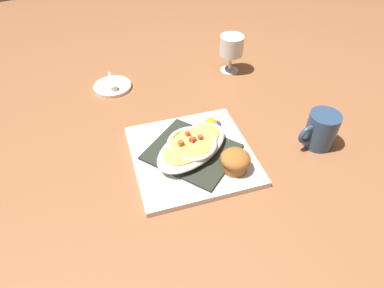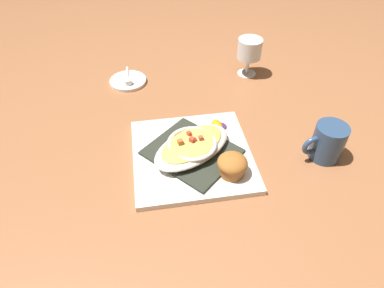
{
  "view_description": "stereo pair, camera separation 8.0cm",
  "coord_description": "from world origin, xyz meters",
  "px_view_note": "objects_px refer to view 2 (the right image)",
  "views": [
    {
      "loc": [
        -0.25,
        -0.53,
        0.59
      ],
      "look_at": [
        0.0,
        0.0,
        0.04
      ],
      "focal_mm": 31.42,
      "sensor_mm": 36.0,
      "label": 1
    },
    {
      "loc": [
        -0.17,
        -0.55,
        0.59
      ],
      "look_at": [
        0.0,
        0.0,
        0.04
      ],
      "focal_mm": 31.42,
      "sensor_mm": 36.0,
      "label": 2
    }
  ],
  "objects_px": {
    "square_plate": "(192,155)",
    "spoon": "(128,77)",
    "coffee_mug": "(327,144)",
    "creamer_saucer": "(128,81)",
    "orange_garnish": "(217,126)",
    "stemmed_glass": "(249,51)",
    "gratin_dish": "(192,145)",
    "creamer_cup_0": "(128,82)",
    "muffin": "(232,165)"
  },
  "relations": [
    {
      "from": "square_plate",
      "to": "spoon",
      "type": "height_order",
      "value": "spoon"
    },
    {
      "from": "coffee_mug",
      "to": "spoon",
      "type": "xyz_separation_m",
      "value": [
        -0.4,
        0.48,
        -0.03
      ]
    },
    {
      "from": "coffee_mug",
      "to": "creamer_saucer",
      "type": "xyz_separation_m",
      "value": [
        -0.41,
        0.47,
        -0.04
      ]
    },
    {
      "from": "orange_garnish",
      "to": "stemmed_glass",
      "type": "distance_m",
      "value": 0.32
    },
    {
      "from": "gratin_dish",
      "to": "spoon",
      "type": "distance_m",
      "value": 0.4
    },
    {
      "from": "gratin_dish",
      "to": "creamer_cup_0",
      "type": "relative_size",
      "value": 9.94
    },
    {
      "from": "orange_garnish",
      "to": "spoon",
      "type": "distance_m",
      "value": 0.37
    },
    {
      "from": "square_plate",
      "to": "stemmed_glass",
      "type": "height_order",
      "value": "stemmed_glass"
    },
    {
      "from": "stemmed_glass",
      "to": "coffee_mug",
      "type": "bearing_deg",
      "value": -86.77
    },
    {
      "from": "muffin",
      "to": "creamer_saucer",
      "type": "distance_m",
      "value": 0.5
    },
    {
      "from": "gratin_dish",
      "to": "orange_garnish",
      "type": "bearing_deg",
      "value": 37.12
    },
    {
      "from": "square_plate",
      "to": "coffee_mug",
      "type": "distance_m",
      "value": 0.32
    },
    {
      "from": "square_plate",
      "to": "creamer_cup_0",
      "type": "distance_m",
      "value": 0.37
    },
    {
      "from": "muffin",
      "to": "spoon",
      "type": "xyz_separation_m",
      "value": [
        -0.16,
        0.48,
        -0.03
      ]
    },
    {
      "from": "gratin_dish",
      "to": "coffee_mug",
      "type": "height_order",
      "value": "coffee_mug"
    },
    {
      "from": "creamer_cup_0",
      "to": "square_plate",
      "type": "bearing_deg",
      "value": -74.43
    },
    {
      "from": "square_plate",
      "to": "orange_garnish",
      "type": "xyz_separation_m",
      "value": [
        0.09,
        0.07,
        0.02
      ]
    },
    {
      "from": "square_plate",
      "to": "coffee_mug",
      "type": "height_order",
      "value": "coffee_mug"
    },
    {
      "from": "creamer_saucer",
      "to": "spoon",
      "type": "bearing_deg",
      "value": 82.97
    },
    {
      "from": "muffin",
      "to": "creamer_saucer",
      "type": "relative_size",
      "value": 0.59
    },
    {
      "from": "creamer_saucer",
      "to": "coffee_mug",
      "type": "bearing_deg",
      "value": -49.32
    },
    {
      "from": "muffin",
      "to": "stemmed_glass",
      "type": "height_order",
      "value": "stemmed_glass"
    },
    {
      "from": "orange_garnish",
      "to": "coffee_mug",
      "type": "relative_size",
      "value": 0.48
    },
    {
      "from": "square_plate",
      "to": "stemmed_glass",
      "type": "distance_m",
      "value": 0.43
    },
    {
      "from": "muffin",
      "to": "coffee_mug",
      "type": "distance_m",
      "value": 0.24
    },
    {
      "from": "spoon",
      "to": "creamer_saucer",
      "type": "bearing_deg",
      "value": -97.03
    },
    {
      "from": "square_plate",
      "to": "orange_garnish",
      "type": "relative_size",
      "value": 5.43
    },
    {
      "from": "muffin",
      "to": "creamer_cup_0",
      "type": "relative_size",
      "value": 2.85
    },
    {
      "from": "square_plate",
      "to": "coffee_mug",
      "type": "bearing_deg",
      "value": -16.44
    },
    {
      "from": "gratin_dish",
      "to": "creamer_saucer",
      "type": "relative_size",
      "value": 2.06
    },
    {
      "from": "orange_garnish",
      "to": "coffee_mug",
      "type": "distance_m",
      "value": 0.27
    },
    {
      "from": "muffin",
      "to": "orange_garnish",
      "type": "distance_m",
      "value": 0.16
    },
    {
      "from": "square_plate",
      "to": "spoon",
      "type": "relative_size",
      "value": 3.22
    },
    {
      "from": "stemmed_glass",
      "to": "creamer_saucer",
      "type": "height_order",
      "value": "stemmed_glass"
    },
    {
      "from": "gratin_dish",
      "to": "stemmed_glass",
      "type": "bearing_deg",
      "value": 47.83
    },
    {
      "from": "muffin",
      "to": "spoon",
      "type": "bearing_deg",
      "value": 108.76
    },
    {
      "from": "coffee_mug",
      "to": "gratin_dish",
      "type": "bearing_deg",
      "value": 163.56
    },
    {
      "from": "creamer_saucer",
      "to": "creamer_cup_0",
      "type": "height_order",
      "value": "creamer_cup_0"
    },
    {
      "from": "coffee_mug",
      "to": "spoon",
      "type": "relative_size",
      "value": 1.23
    },
    {
      "from": "muffin",
      "to": "coffee_mug",
      "type": "height_order",
      "value": "coffee_mug"
    },
    {
      "from": "orange_garnish",
      "to": "gratin_dish",
      "type": "bearing_deg",
      "value": -142.88
    },
    {
      "from": "coffee_mug",
      "to": "creamer_cup_0",
      "type": "distance_m",
      "value": 0.6
    },
    {
      "from": "stemmed_glass",
      "to": "creamer_saucer",
      "type": "relative_size",
      "value": 1.04
    },
    {
      "from": "muffin",
      "to": "orange_garnish",
      "type": "bearing_deg",
      "value": 81.66
    },
    {
      "from": "orange_garnish",
      "to": "creamer_cup_0",
      "type": "height_order",
      "value": "orange_garnish"
    },
    {
      "from": "spoon",
      "to": "orange_garnish",
      "type": "bearing_deg",
      "value": -59.92
    },
    {
      "from": "orange_garnish",
      "to": "creamer_saucer",
      "type": "height_order",
      "value": "orange_garnish"
    },
    {
      "from": "stemmed_glass",
      "to": "spoon",
      "type": "relative_size",
      "value": 1.36
    },
    {
      "from": "square_plate",
      "to": "orange_garnish",
      "type": "bearing_deg",
      "value": 37.13
    },
    {
      "from": "square_plate",
      "to": "orange_garnish",
      "type": "height_order",
      "value": "orange_garnish"
    }
  ]
}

